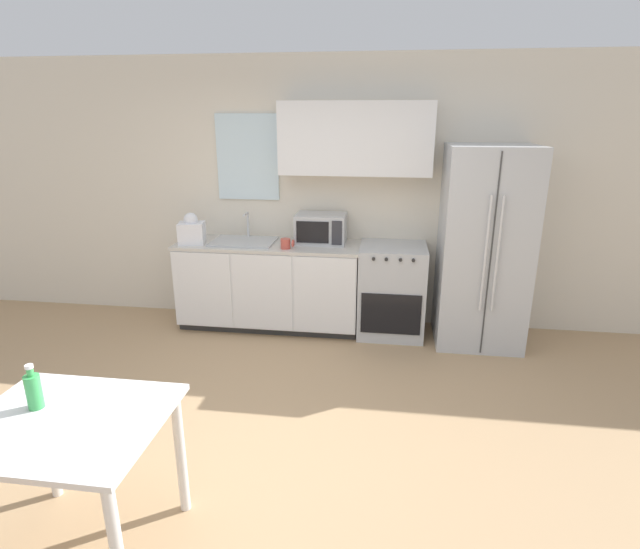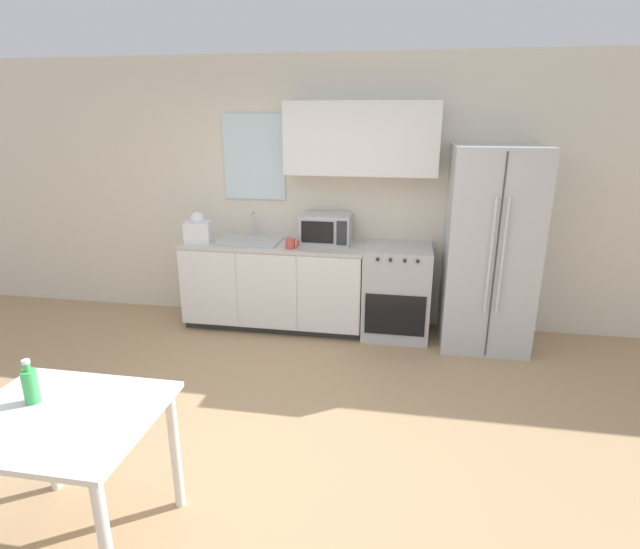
{
  "view_description": "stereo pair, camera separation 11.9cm",
  "coord_description": "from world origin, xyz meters",
  "views": [
    {
      "loc": [
        0.79,
        -2.79,
        2.15
      ],
      "look_at": [
        0.32,
        0.57,
        1.05
      ],
      "focal_mm": 28.0,
      "sensor_mm": 36.0,
      "label": 1
    },
    {
      "loc": [
        0.91,
        -2.77,
        2.15
      ],
      "look_at": [
        0.32,
        0.57,
        1.05
      ],
      "focal_mm": 28.0,
      "sensor_mm": 36.0,
      "label": 2
    }
  ],
  "objects": [
    {
      "name": "microwave",
      "position": [
        0.12,
        2.06,
        1.05
      ],
      "size": [
        0.5,
        0.35,
        0.29
      ],
      "color": "#B7BABC",
      "rests_on": "kitchen_counter"
    },
    {
      "name": "oven_range",
      "position": [
        0.85,
        1.97,
        0.46
      ],
      "size": [
        0.65,
        0.61,
        0.92
      ],
      "color": "#B7BABC",
      "rests_on": "ground_plane"
    },
    {
      "name": "drink_bottle",
      "position": [
        -0.88,
        -0.87,
        0.87
      ],
      "size": [
        0.07,
        0.07,
        0.23
      ],
      "color": "#3FB259",
      "rests_on": "dining_table"
    },
    {
      "name": "grocery_bag_0",
      "position": [
        -1.15,
        1.86,
        1.03
      ],
      "size": [
        0.28,
        0.26,
        0.31
      ],
      "rotation": [
        0.0,
        0.0,
        0.19
      ],
      "color": "white",
      "rests_on": "kitchen_counter"
    },
    {
      "name": "kitchen_sink",
      "position": [
        -0.66,
        1.98,
        0.91
      ],
      "size": [
        0.63,
        0.46,
        0.28
      ],
      "color": "#B7BABC",
      "rests_on": "kitchen_counter"
    },
    {
      "name": "dining_table",
      "position": [
        -0.68,
        -0.95,
        0.64
      ],
      "size": [
        0.91,
        0.78,
        0.77
      ],
      "color": "white",
      "rests_on": "ground_plane"
    },
    {
      "name": "coffee_mug",
      "position": [
        -0.18,
        1.79,
        0.95
      ],
      "size": [
        0.13,
        0.1,
        0.1
      ],
      "color": "#BF4C3F",
      "rests_on": "kitchen_counter"
    },
    {
      "name": "refrigerator",
      "position": [
        1.69,
        1.92,
        0.94
      ],
      "size": [
        0.8,
        0.75,
        1.88
      ],
      "color": "silver",
      "rests_on": "ground_plane"
    },
    {
      "name": "wall_back",
      "position": [
        0.06,
        2.27,
        1.43
      ],
      "size": [
        12.0,
        0.38,
        2.7
      ],
      "color": "beige",
      "rests_on": "ground_plane"
    },
    {
      "name": "ground_plane",
      "position": [
        0.0,
        0.0,
        0.0
      ],
      "size": [
        12.0,
        12.0,
        0.0
      ],
      "primitive_type": "plane",
      "color": "tan"
    },
    {
      "name": "kitchen_counter",
      "position": [
        -0.4,
        1.97,
        0.45
      ],
      "size": [
        1.86,
        0.62,
        0.9
      ],
      "color": "#333333",
      "rests_on": "ground_plane"
    }
  ]
}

